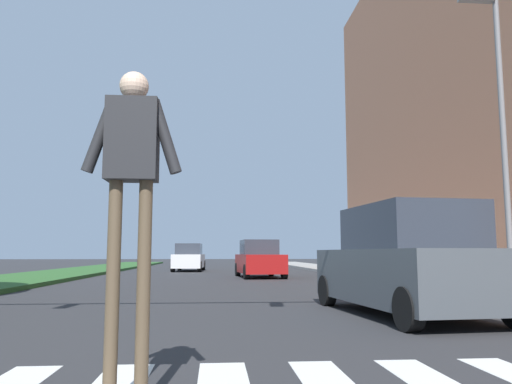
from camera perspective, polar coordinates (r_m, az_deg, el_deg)
name	(u,v)px	position (r m, az deg, el deg)	size (l,w,h in m)	color
ground_plane	(208,274)	(27.08, -5.46, -9.24)	(140.00, 140.00, 0.00)	#2D2D30
median_strip	(52,275)	(26.24, -22.02, -8.68)	(4.01, 64.00, 0.15)	#2D5B28
sidewalk_right	(366,274)	(26.19, 12.32, -9.03)	(3.00, 64.00, 0.15)	#9E9991
street_lamp_right	(498,112)	(14.01, 25.67, 8.17)	(1.02, 0.24, 7.50)	slate
pedestrian_performer	(131,179)	(3.88, -13.88, 1.41)	(0.75, 0.24, 2.49)	brown
suv_crossing	(406,263)	(9.65, 16.53, -7.72)	(2.37, 4.76, 1.97)	#474C51
sedan_midblock	(259,260)	(23.55, 0.39, -7.68)	(2.14, 4.15, 1.73)	maroon
sedan_distant	(189,258)	(32.14, -7.56, -7.43)	(1.96, 4.53, 1.70)	silver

